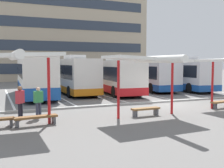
# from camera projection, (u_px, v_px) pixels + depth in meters

# --- Properties ---
(ground_plane) EXTENTS (160.00, 160.00, 0.00)m
(ground_plane) POSITION_uv_depth(u_px,v_px,m) (166.00, 105.00, 19.10)
(ground_plane) COLOR slate
(terminal_building) EXTENTS (30.88, 10.35, 17.31)m
(terminal_building) POSITION_uv_depth(u_px,v_px,m) (58.00, 39.00, 49.76)
(terminal_building) COLOR tan
(terminal_building) RESTS_ON ground
(coach_bus_0) EXTENTS (3.08, 11.22, 3.73)m
(coach_bus_0) POSITION_uv_depth(u_px,v_px,m) (35.00, 76.00, 24.01)
(coach_bus_0) COLOR silver
(coach_bus_0) RESTS_ON ground
(coach_bus_1) EXTENTS (2.63, 10.67, 3.62)m
(coach_bus_1) POSITION_uv_depth(u_px,v_px,m) (71.00, 75.00, 26.62)
(coach_bus_1) COLOR silver
(coach_bus_1) RESTS_ON ground
(coach_bus_2) EXTENTS (3.47, 11.60, 3.47)m
(coach_bus_2) POSITION_uv_depth(u_px,v_px,m) (112.00, 76.00, 27.01)
(coach_bus_2) COLOR silver
(coach_bus_2) RESTS_ON ground
(coach_bus_3) EXTENTS (3.14, 10.41, 3.47)m
(coach_bus_3) POSITION_uv_depth(u_px,v_px,m) (146.00, 75.00, 29.69)
(coach_bus_3) COLOR silver
(coach_bus_3) RESTS_ON ground
(coach_bus_4) EXTENTS (3.46, 10.92, 3.58)m
(coach_bus_4) POSITION_uv_depth(u_px,v_px,m) (179.00, 74.00, 29.96)
(coach_bus_4) COLOR silver
(coach_bus_4) RESTS_ON ground
(lane_stripe_0) EXTENTS (0.16, 14.00, 0.01)m
(lane_stripe_0) POSITION_uv_depth(u_px,v_px,m) (9.00, 97.00, 23.20)
(lane_stripe_0) COLOR white
(lane_stripe_0) RESTS_ON ground
(lane_stripe_1) EXTENTS (0.16, 14.00, 0.01)m
(lane_stripe_1) POSITION_uv_depth(u_px,v_px,m) (55.00, 95.00, 24.76)
(lane_stripe_1) COLOR white
(lane_stripe_1) RESTS_ON ground
(lane_stripe_2) EXTENTS (0.16, 14.00, 0.01)m
(lane_stripe_2) POSITION_uv_depth(u_px,v_px,m) (96.00, 93.00, 26.31)
(lane_stripe_2) COLOR white
(lane_stripe_2) RESTS_ON ground
(lane_stripe_3) EXTENTS (0.16, 14.00, 0.01)m
(lane_stripe_3) POSITION_uv_depth(u_px,v_px,m) (133.00, 91.00, 27.87)
(lane_stripe_3) COLOR white
(lane_stripe_3) RESTS_ON ground
(lane_stripe_4) EXTENTS (0.16, 14.00, 0.01)m
(lane_stripe_4) POSITION_uv_depth(u_px,v_px,m) (165.00, 90.00, 29.43)
(lane_stripe_4) COLOR white
(lane_stripe_4) RESTS_ON ground
(lane_stripe_5) EXTENTS (0.16, 14.00, 0.01)m
(lane_stripe_5) POSITION_uv_depth(u_px,v_px,m) (194.00, 89.00, 30.99)
(lane_stripe_5) COLOR white
(lane_stripe_5) RESTS_ON ground
(waiting_shelter_0) EXTENTS (4.10, 4.75, 3.38)m
(waiting_shelter_0) POSITION_uv_depth(u_px,v_px,m) (14.00, 57.00, 12.05)
(waiting_shelter_0) COLOR red
(waiting_shelter_0) RESTS_ON ground
(bench_1) EXTENTS (2.01, 0.59, 0.45)m
(bench_1) POSITION_uv_depth(u_px,v_px,m) (36.00, 118.00, 12.73)
(bench_1) COLOR brown
(bench_1) RESTS_ON ground
(waiting_shelter_1) EXTENTS (4.36, 4.47, 3.29)m
(waiting_shelter_1) POSITION_uv_depth(u_px,v_px,m) (149.00, 61.00, 14.55)
(waiting_shelter_1) COLOR red
(waiting_shelter_1) RESTS_ON ground
(bench_2) EXTENTS (1.66, 0.47, 0.45)m
(bench_2) POSITION_uv_depth(u_px,v_px,m) (146.00, 110.00, 15.04)
(bench_2) COLOR brown
(bench_2) RESTS_ON ground
(bench_3) EXTENTS (1.61, 0.62, 0.45)m
(bench_3) POSITION_uv_depth(u_px,v_px,m) (221.00, 103.00, 17.68)
(bench_3) COLOR brown
(bench_3) RESTS_ON ground
(platform_kerb) EXTENTS (44.00, 0.24, 0.12)m
(platform_kerb) POSITION_uv_depth(u_px,v_px,m) (158.00, 102.00, 20.02)
(platform_kerb) COLOR #ADADA8
(platform_kerb) RESTS_ON ground
(waiting_passenger_1) EXTENTS (0.52, 0.36, 1.63)m
(waiting_passenger_1) POSITION_uv_depth(u_px,v_px,m) (38.00, 100.00, 14.54)
(waiting_passenger_1) COLOR #33384C
(waiting_passenger_1) RESTS_ON ground
(waiting_passenger_2) EXTENTS (0.48, 0.53, 1.74)m
(waiting_passenger_2) POSITION_uv_depth(u_px,v_px,m) (20.00, 100.00, 13.87)
(waiting_passenger_2) COLOR black
(waiting_passenger_2) RESTS_ON ground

